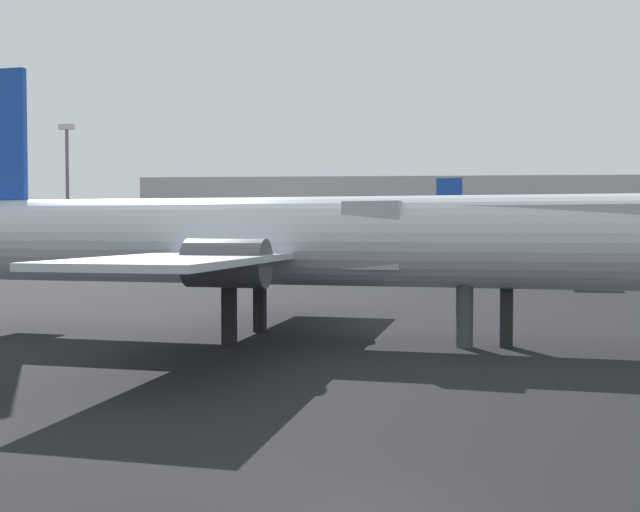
% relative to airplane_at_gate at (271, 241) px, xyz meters
% --- Properties ---
extents(airplane_at_gate, '(39.26, 25.75, 12.57)m').
position_rel_airplane_at_gate_xyz_m(airplane_at_gate, '(0.00, 0.00, 0.00)').
color(airplane_at_gate, silver).
rests_on(airplane_at_gate, ground_plane).
extents(airplane_distant, '(32.97, 25.93, 10.13)m').
position_rel_airplane_at_gate_xyz_m(airplane_distant, '(24.04, 40.78, -1.12)').
color(airplane_distant, '#B2BCCC').
rests_on(airplane_distant, ground_plane).
extents(airplane_far_left, '(27.16, 22.04, 7.59)m').
position_rel_airplane_at_gate_xyz_m(airplane_far_left, '(-9.70, 67.41, -1.72)').
color(airplane_far_left, white).
rests_on(airplane_far_left, ground_plane).
extents(jet_bridge, '(20.14, 6.46, 6.02)m').
position_rel_airplane_at_gate_xyz_m(jet_bridge, '(12.38, -2.69, 0.17)').
color(jet_bridge, '#B2B7BC').
rests_on(jet_bridge, ground_plane).
extents(light_mast_left, '(2.40, 0.50, 20.52)m').
position_rel_airplane_at_gate_xyz_m(light_mast_left, '(-40.69, 73.21, 7.20)').
color(light_mast_left, slate).
rests_on(light_mast_left, ground_plane).
extents(terminal_building, '(80.65, 27.30, 13.37)m').
position_rel_airplane_at_gate_xyz_m(terminal_building, '(7.18, 97.50, 2.35)').
color(terminal_building, '#B7B7B2').
rests_on(terminal_building, ground_plane).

